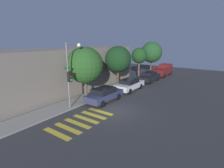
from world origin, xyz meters
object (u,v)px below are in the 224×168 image
(sedan_far_end, at_px, (149,76))
(sedan_middle, at_px, (130,84))
(pickup_truck, at_px, (163,70))
(tree_near_corner, at_px, (85,65))
(tree_behind_truck, at_px, (152,52))
(tree_far_end, at_px, (139,56))
(tree_midblock, at_px, (118,59))
(traffic_light_pole, at_px, (71,69))
(sedan_near_corner, at_px, (104,94))

(sedan_far_end, bearing_deg, sedan_middle, 180.00)
(sedan_middle, distance_m, sedan_far_end, 5.93)
(pickup_truck, distance_m, tree_near_corner, 18.12)
(sedan_far_end, relative_size, tree_near_corner, 0.84)
(sedan_far_end, height_order, tree_near_corner, tree_near_corner)
(tree_behind_truck, bearing_deg, tree_near_corner, 180.00)
(tree_near_corner, distance_m, tree_far_end, 12.03)
(sedan_middle, distance_m, tree_midblock, 3.57)
(traffic_light_pole, relative_size, tree_near_corner, 1.07)
(traffic_light_pole, distance_m, sedan_middle, 8.82)
(sedan_near_corner, relative_size, tree_near_corner, 0.79)
(traffic_light_pole, height_order, sedan_far_end, traffic_light_pole)
(tree_far_end, xyz_separation_m, tree_behind_truck, (4.76, 0.00, 0.29))
(tree_near_corner, bearing_deg, sedan_far_end, -9.45)
(sedan_far_end, height_order, tree_midblock, tree_midblock)
(pickup_truck, bearing_deg, sedan_far_end, 180.00)
(sedan_middle, distance_m, tree_far_end, 7.21)
(sedan_near_corner, height_order, tree_far_end, tree_far_end)
(traffic_light_pole, xyz_separation_m, tree_far_end, (14.47, 0.68, 0.10))
(traffic_light_pole, relative_size, sedan_middle, 1.29)
(sedan_near_corner, bearing_deg, sedan_far_end, 0.00)
(tree_midblock, bearing_deg, tree_far_end, 0.00)
(sedan_far_end, relative_size, tree_midblock, 0.86)
(sedan_middle, bearing_deg, tree_midblock, 82.47)
(tree_far_end, bearing_deg, traffic_light_pole, -177.32)
(tree_midblock, bearing_deg, traffic_light_pole, -175.43)
(sedan_far_end, height_order, pickup_truck, pickup_truck)
(sedan_far_end, bearing_deg, traffic_light_pole, 174.86)
(sedan_far_end, bearing_deg, tree_midblock, 161.04)
(tree_behind_truck, bearing_deg, sedan_middle, -169.96)
(sedan_middle, relative_size, tree_near_corner, 0.83)
(sedan_middle, height_order, tree_far_end, tree_far_end)
(tree_near_corner, relative_size, tree_midblock, 1.01)
(sedan_near_corner, height_order, tree_midblock, tree_midblock)
(traffic_light_pole, bearing_deg, tree_midblock, 4.57)
(traffic_light_pole, height_order, sedan_near_corner, traffic_light_pole)
(traffic_light_pole, relative_size, pickup_truck, 1.07)
(pickup_truck, height_order, tree_midblock, tree_midblock)
(tree_behind_truck, bearing_deg, sedan_near_corner, -173.14)
(sedan_far_end, distance_m, tree_midblock, 6.68)
(traffic_light_pole, bearing_deg, sedan_middle, -8.80)
(pickup_truck, xyz_separation_m, tree_far_end, (-5.79, 1.95, 2.83))
(traffic_light_pole, xyz_separation_m, sedan_near_corner, (3.03, -1.27, -2.91))
(traffic_light_pole, distance_m, tree_far_end, 14.48)
(tree_behind_truck, bearing_deg, pickup_truck, -62.34)
(pickup_truck, distance_m, tree_behind_truck, 3.82)
(sedan_far_end, bearing_deg, sedan_near_corner, -180.00)
(sedan_far_end, height_order, tree_far_end, tree_far_end)
(pickup_truck, relative_size, tree_near_corner, 1.00)
(sedan_far_end, xyz_separation_m, tree_behind_truck, (5.08, 1.95, 3.28))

